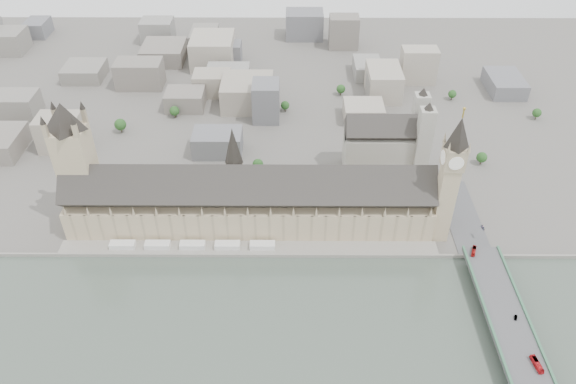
{
  "coord_description": "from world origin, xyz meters",
  "views": [
    {
      "loc": [
        29.66,
        -300.14,
        278.4
      ],
      "look_at": [
        28.14,
        16.19,
        34.23
      ],
      "focal_mm": 35.0,
      "sensor_mm": 36.0,
      "label": 1
    }
  ],
  "objects_px": {
    "victoria_tower": "(75,159)",
    "red_bus_north": "(474,251)",
    "red_bus_south": "(537,364)",
    "car_silver": "(516,317)",
    "car_approach": "(483,228)",
    "westminster_abbey": "(388,143)",
    "westminster_bridge": "(511,337)",
    "palace_of_westminster": "(250,201)",
    "elizabeth_tower": "(451,172)"
  },
  "relations": [
    {
      "from": "red_bus_south",
      "to": "westminster_bridge",
      "type": "bearing_deg",
      "value": 94.38
    },
    {
      "from": "victoria_tower",
      "to": "red_bus_south",
      "type": "xyz_separation_m",
      "value": [
        289.36,
        -137.1,
        -43.33
      ]
    },
    {
      "from": "palace_of_westminster",
      "to": "red_bus_north",
      "type": "bearing_deg",
      "value": -14.34
    },
    {
      "from": "elizabeth_tower",
      "to": "car_approach",
      "type": "xyz_separation_m",
      "value": [
        30.9,
        -3.21,
        -47.17
      ]
    },
    {
      "from": "elizabeth_tower",
      "to": "westminster_abbey",
      "type": "distance_m",
      "value": 96.91
    },
    {
      "from": "westminster_bridge",
      "to": "red_bus_south",
      "type": "relative_size",
      "value": 27.78
    },
    {
      "from": "palace_of_westminster",
      "to": "car_approach",
      "type": "distance_m",
      "value": 169.97
    },
    {
      "from": "car_silver",
      "to": "car_approach",
      "type": "height_order",
      "value": "car_silver"
    },
    {
      "from": "victoria_tower",
      "to": "red_bus_north",
      "type": "bearing_deg",
      "value": -9.42
    },
    {
      "from": "westminster_abbey",
      "to": "car_approach",
      "type": "bearing_deg",
      "value": -57.27
    },
    {
      "from": "westminster_bridge",
      "to": "elizabeth_tower",
      "type": "bearing_deg",
      "value": 104.11
    },
    {
      "from": "westminster_abbey",
      "to": "red_bus_south",
      "type": "bearing_deg",
      "value": -74.69
    },
    {
      "from": "palace_of_westminster",
      "to": "car_silver",
      "type": "bearing_deg",
      "value": -30.23
    },
    {
      "from": "westminster_bridge",
      "to": "car_approach",
      "type": "xyz_separation_m",
      "value": [
        6.9,
        92.29,
        5.8
      ]
    },
    {
      "from": "westminster_abbey",
      "to": "red_bus_north",
      "type": "xyz_separation_m",
      "value": [
        44.8,
        -115.1,
        -13.43
      ]
    },
    {
      "from": "victoria_tower",
      "to": "car_silver",
      "type": "height_order",
      "value": "victoria_tower"
    },
    {
      "from": "car_approach",
      "to": "westminster_bridge",
      "type": "bearing_deg",
      "value": -99.87
    },
    {
      "from": "red_bus_north",
      "to": "westminster_bridge",
      "type": "bearing_deg",
      "value": -63.57
    },
    {
      "from": "westminster_abbey",
      "to": "car_approach",
      "type": "height_order",
      "value": "westminster_abbey"
    },
    {
      "from": "palace_of_westminster",
      "to": "red_bus_north",
      "type": "height_order",
      "value": "palace_of_westminster"
    },
    {
      "from": "victoria_tower",
      "to": "westminster_abbey",
      "type": "bearing_deg",
      "value": 16.5
    },
    {
      "from": "westminster_abbey",
      "to": "red_bus_north",
      "type": "relative_size",
      "value": 6.76
    },
    {
      "from": "westminster_abbey",
      "to": "palace_of_westminster",
      "type": "bearing_deg",
      "value": -145.83
    },
    {
      "from": "car_approach",
      "to": "car_silver",
      "type": "bearing_deg",
      "value": -97.23
    },
    {
      "from": "palace_of_westminster",
      "to": "westminster_bridge",
      "type": "relative_size",
      "value": 0.82
    },
    {
      "from": "palace_of_westminster",
      "to": "victoria_tower",
      "type": "xyz_separation_m",
      "value": [
        -122.0,
        6.3,
        32.5
      ]
    },
    {
      "from": "red_bus_north",
      "to": "palace_of_westminster",
      "type": "bearing_deg",
      "value": -173.22
    },
    {
      "from": "victoria_tower",
      "to": "westminster_bridge",
      "type": "distance_m",
      "value": 309.91
    },
    {
      "from": "palace_of_westminster",
      "to": "westminster_abbey",
      "type": "relative_size",
      "value": 3.9
    },
    {
      "from": "elizabeth_tower",
      "to": "westminster_bridge",
      "type": "height_order",
      "value": "elizabeth_tower"
    },
    {
      "from": "westminster_abbey",
      "to": "westminster_bridge",
      "type": "bearing_deg",
      "value": -74.36
    },
    {
      "from": "westminster_bridge",
      "to": "car_approach",
      "type": "bearing_deg",
      "value": 85.72
    },
    {
      "from": "palace_of_westminster",
      "to": "elizabeth_tower",
      "type": "distance_m",
      "value": 142.94
    },
    {
      "from": "victoria_tower",
      "to": "westminster_abbey",
      "type": "xyz_separation_m",
      "value": [
        232.92,
        69.0,
        -30.12
      ]
    },
    {
      "from": "red_bus_north",
      "to": "car_approach",
      "type": "bearing_deg",
      "value": 83.22
    },
    {
      "from": "palace_of_westminster",
      "to": "car_approach",
      "type": "xyz_separation_m",
      "value": [
        168.9,
        -14.91,
        -11.79
      ]
    },
    {
      "from": "elizabeth_tower",
      "to": "car_approach",
      "type": "bearing_deg",
      "value": -5.94
    },
    {
      "from": "palace_of_westminster",
      "to": "car_silver",
      "type": "distance_m",
      "value": 193.14
    },
    {
      "from": "westminster_bridge",
      "to": "car_approach",
      "type": "height_order",
      "value": "car_approach"
    },
    {
      "from": "westminster_bridge",
      "to": "red_bus_south",
      "type": "height_order",
      "value": "red_bus_south"
    },
    {
      "from": "victoria_tower",
      "to": "westminster_abbey",
      "type": "distance_m",
      "value": 244.79
    },
    {
      "from": "victoria_tower",
      "to": "westminster_abbey",
      "type": "height_order",
      "value": "victoria_tower"
    },
    {
      "from": "westminster_bridge",
      "to": "westminster_abbey",
      "type": "distance_m",
      "value": 190.56
    },
    {
      "from": "car_approach",
      "to": "palace_of_westminster",
      "type": "bearing_deg",
      "value": 169.36
    },
    {
      "from": "elizabeth_tower",
      "to": "car_silver",
      "type": "relative_size",
      "value": 25.78
    },
    {
      "from": "red_bus_south",
      "to": "car_approach",
      "type": "distance_m",
      "value": 115.9
    },
    {
      "from": "palace_of_westminster",
      "to": "red_bus_south",
      "type": "bearing_deg",
      "value": -38.01
    },
    {
      "from": "red_bus_south",
      "to": "car_silver",
      "type": "distance_m",
      "value": 33.75
    },
    {
      "from": "elizabeth_tower",
      "to": "red_bus_south",
      "type": "xyz_separation_m",
      "value": [
        29.36,
        -119.1,
        -46.21
      ]
    },
    {
      "from": "westminster_abbey",
      "to": "red_bus_north",
      "type": "bearing_deg",
      "value": -68.73
    }
  ]
}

